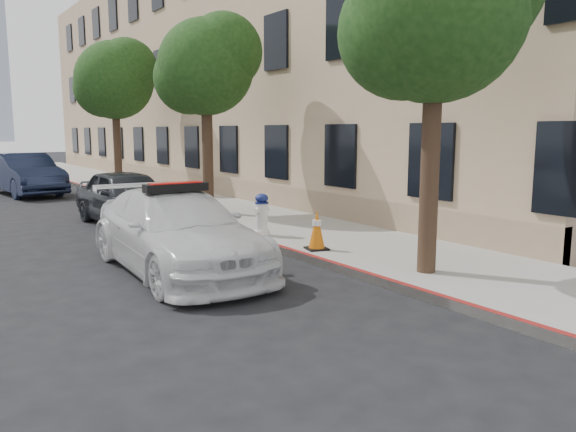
{
  "coord_description": "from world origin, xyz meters",
  "views": [
    {
      "loc": [
        -4.01,
        -8.14,
        2.44
      ],
      "look_at": [
        1.29,
        -0.33,
        1.0
      ],
      "focal_mm": 35.0,
      "sensor_mm": 36.0,
      "label": 1
    }
  ],
  "objects_px": {
    "police_car": "(177,231)",
    "traffic_cone": "(317,230)",
    "fire_hydrant": "(262,215)",
    "parked_car_far": "(26,174)",
    "parked_car_mid": "(128,197)"
  },
  "relations": [
    {
      "from": "parked_car_mid",
      "to": "parked_car_far",
      "type": "height_order",
      "value": "parked_car_far"
    },
    {
      "from": "police_car",
      "to": "traffic_cone",
      "type": "xyz_separation_m",
      "value": [
        2.67,
        -0.49,
        -0.18
      ]
    },
    {
      "from": "police_car",
      "to": "parked_car_mid",
      "type": "distance_m",
      "value": 5.33
    },
    {
      "from": "parked_car_mid",
      "to": "traffic_cone",
      "type": "distance_m",
      "value": 6.03
    },
    {
      "from": "fire_hydrant",
      "to": "parked_car_mid",
      "type": "bearing_deg",
      "value": 102.16
    },
    {
      "from": "police_car",
      "to": "fire_hydrant",
      "type": "height_order",
      "value": "police_car"
    },
    {
      "from": "fire_hydrant",
      "to": "parked_car_far",
      "type": "bearing_deg",
      "value": 90.31
    },
    {
      "from": "police_car",
      "to": "parked_car_far",
      "type": "relative_size",
      "value": 1.02
    },
    {
      "from": "police_car",
      "to": "traffic_cone",
      "type": "relative_size",
      "value": 6.39
    },
    {
      "from": "parked_car_far",
      "to": "traffic_cone",
      "type": "relative_size",
      "value": 6.23
    },
    {
      "from": "parked_car_far",
      "to": "fire_hydrant",
      "type": "relative_size",
      "value": 5.19
    },
    {
      "from": "parked_car_mid",
      "to": "traffic_cone",
      "type": "relative_size",
      "value": 5.51
    },
    {
      "from": "parked_car_mid",
      "to": "fire_hydrant",
      "type": "height_order",
      "value": "parked_car_mid"
    },
    {
      "from": "police_car",
      "to": "parked_car_mid",
      "type": "relative_size",
      "value": 1.16
    },
    {
      "from": "fire_hydrant",
      "to": "police_car",
      "type": "bearing_deg",
      "value": -163.32
    }
  ]
}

